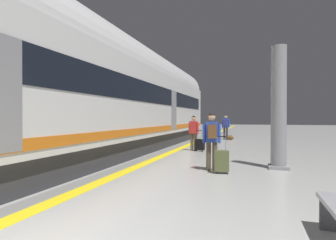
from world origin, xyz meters
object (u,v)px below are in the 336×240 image
object	(u,v)px
suitcase_near	(222,161)
passenger_mid	(226,125)
high_speed_train	(87,88)
platform_pillar	(279,110)
suitcase_far	(200,144)
passenger_far	(194,130)
duffel_bag_mid	(230,138)
passenger_near	(212,136)

from	to	relation	value
suitcase_near	passenger_mid	distance (m)	11.65
high_speed_train	platform_pillar	distance (m)	6.23
high_speed_train	suitcase_far	world-z (taller)	high_speed_train
passenger_far	platform_pillar	bearing A→B (deg)	-47.27
high_speed_train	duffel_bag_mid	size ratio (longest dim) A/B	68.69
passenger_near	suitcase_near	world-z (taller)	passenger_near
suitcase_far	platform_pillar	size ratio (longest dim) A/B	0.26
platform_pillar	high_speed_train	bearing A→B (deg)	-175.35
suitcase_near	platform_pillar	world-z (taller)	platform_pillar
duffel_bag_mid	passenger_far	bearing A→B (deg)	-99.34
passenger_near	duffel_bag_mid	bearing A→B (deg)	91.90
platform_pillar	passenger_mid	bearing A→B (deg)	103.62
platform_pillar	passenger_near	bearing A→B (deg)	-154.65
high_speed_train	passenger_mid	world-z (taller)	high_speed_train
passenger_near	passenger_far	bearing A→B (deg)	108.29
passenger_near	passenger_mid	bearing A→B (deg)	93.51
passenger_near	suitcase_far	size ratio (longest dim) A/B	1.74
duffel_bag_mid	passenger_far	xyz separation A→B (m)	(-1.10, -6.67, 0.77)
passenger_mid	passenger_far	xyz separation A→B (m)	(-0.78, -6.84, -0.09)
high_speed_train	duffel_bag_mid	bearing A→B (deg)	69.77
duffel_bag_mid	platform_pillar	size ratio (longest dim) A/B	0.12
duffel_bag_mid	platform_pillar	bearing A→B (deg)	-77.88
high_speed_train	passenger_near	xyz separation A→B (m)	(4.33, -0.37, -1.53)
passenger_far	suitcase_far	xyz separation A→B (m)	(0.32, -0.12, -0.62)
passenger_mid	duffel_bag_mid	world-z (taller)	passenger_mid
duffel_bag_mid	passenger_far	size ratio (longest dim) A/B	0.28
high_speed_train	passenger_near	size ratio (longest dim) A/B	18.53
passenger_mid	platform_pillar	xyz separation A→B (m)	(2.52, -10.41, 0.72)
suitcase_near	passenger_mid	world-z (taller)	passenger_mid
duffel_bag_mid	suitcase_far	bearing A→B (deg)	-96.53
passenger_far	suitcase_far	bearing A→B (deg)	-20.63
high_speed_train	suitcase_far	distance (m)	5.53
duffel_bag_mid	suitcase_far	size ratio (longest dim) A/B	0.47
suitcase_far	platform_pillar	world-z (taller)	platform_pillar
suitcase_near	platform_pillar	size ratio (longest dim) A/B	0.28
passenger_near	high_speed_train	bearing A→B (deg)	175.16
suitcase_near	passenger_near	bearing A→B (deg)	135.41
passenger_mid	platform_pillar	world-z (taller)	platform_pillar
passenger_near	platform_pillar	world-z (taller)	platform_pillar
suitcase_far	passenger_far	bearing A→B (deg)	159.37
passenger_mid	platform_pillar	size ratio (longest dim) A/B	0.47
high_speed_train	passenger_far	xyz separation A→B (m)	(2.86, 4.07, -1.58)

